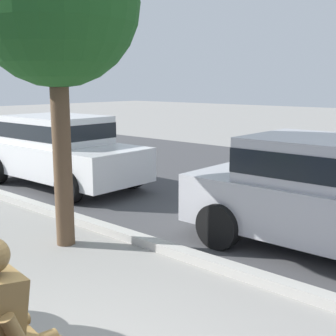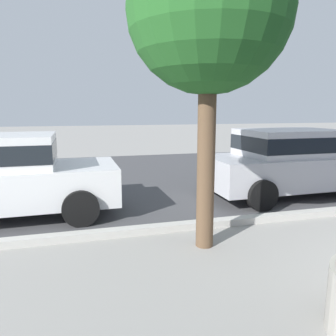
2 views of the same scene
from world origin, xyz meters
name	(u,v)px [view 2 (image 2 of 2)]	position (x,y,z in m)	size (l,w,h in m)	color
street_surface	(223,172)	(0.00, 7.50, 0.00)	(60.00, 9.00, 0.01)	#424244
curb_stone	(324,212)	(0.00, 2.90, 0.06)	(60.00, 0.20, 0.12)	#B2AFA8
street_tree_near_bench	(209,12)	(-2.73, 2.19, 3.28)	(2.21, 2.21, 4.41)	brown
parked_car_white	(0,174)	(-5.91, 4.37, 0.84)	(4.13, 1.98, 1.56)	silver
parked_car_silver	(291,160)	(0.26, 4.37, 0.84)	(4.13, 1.98, 1.56)	#B7B7BC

